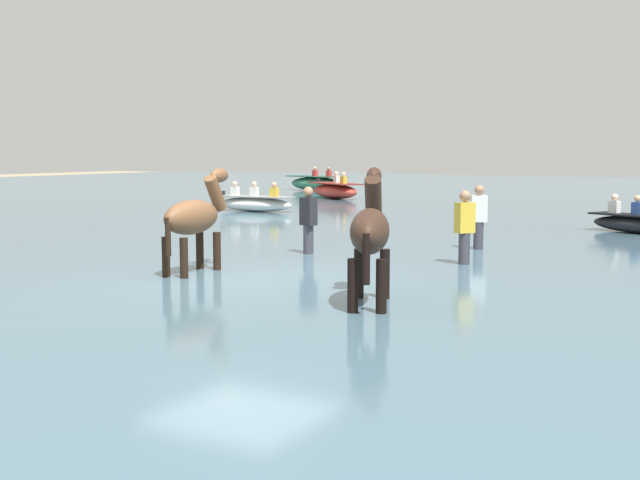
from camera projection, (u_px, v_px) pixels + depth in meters
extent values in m
plane|color=gray|center=(242.00, 300.00, 12.79)|extent=(120.00, 120.00, 0.00)
cube|color=#476675|center=(463.00, 234.00, 21.40)|extent=(90.00, 90.00, 0.32)
ellipsoid|color=brown|center=(192.00, 217.00, 13.31)|extent=(0.62, 1.46, 0.57)
cylinder|color=black|center=(200.00, 259.00, 13.91)|extent=(0.13, 0.13, 0.96)
cylinder|color=black|center=(217.00, 260.00, 13.77)|extent=(0.13, 0.13, 0.96)
cylinder|color=black|center=(166.00, 267.00, 13.01)|extent=(0.13, 0.13, 0.96)
cylinder|color=black|center=(184.00, 268.00, 12.87)|extent=(0.13, 0.13, 0.96)
cylinder|color=brown|center=(215.00, 193.00, 13.94)|extent=(0.27, 0.54, 0.65)
ellipsoid|color=brown|center=(219.00, 175.00, 14.04)|extent=(0.25, 0.50, 0.24)
cylinder|color=black|center=(168.00, 237.00, 12.72)|extent=(0.09, 0.09, 0.61)
ellipsoid|color=#382319|center=(370.00, 231.00, 10.52)|extent=(1.04, 1.55, 0.59)
cylinder|color=black|center=(359.00, 285.00, 11.14)|extent=(0.14, 0.14, 1.00)
cylinder|color=black|center=(385.00, 285.00, 11.10)|extent=(0.14, 0.14, 1.00)
cylinder|color=black|center=(353.00, 298.00, 10.12)|extent=(0.14, 0.14, 1.00)
cylinder|color=black|center=(381.00, 299.00, 10.08)|extent=(0.14, 0.14, 1.00)
cylinder|color=#382319|center=(373.00, 199.00, 11.24)|extent=(0.42, 0.59, 0.67)
ellipsoid|color=#382319|center=(374.00, 176.00, 11.36)|extent=(0.39, 0.55, 0.25)
cylinder|color=black|center=(366.00, 259.00, 9.86)|extent=(0.09, 0.09, 0.63)
ellipsoid|color=#337556|center=(316.00, 184.00, 41.01)|extent=(3.85, 2.42, 0.70)
cube|color=#1E4634|center=(316.00, 176.00, 40.97)|extent=(3.70, 2.33, 0.04)
cube|color=red|center=(329.00, 174.00, 40.16)|extent=(0.31, 0.26, 0.30)
sphere|color=#A37556|center=(329.00, 169.00, 40.13)|extent=(0.18, 0.18, 0.18)
cube|color=red|center=(315.00, 173.00, 40.90)|extent=(0.31, 0.26, 0.30)
sphere|color=tan|center=(315.00, 168.00, 40.88)|extent=(0.18, 0.18, 0.18)
ellipsoid|color=black|center=(636.00, 225.00, 19.95)|extent=(2.48, 1.77, 0.41)
cube|color=black|center=(636.00, 215.00, 19.92)|extent=(2.38, 1.70, 0.04)
cube|color=white|center=(614.00, 207.00, 20.50)|extent=(0.31, 0.28, 0.30)
sphere|color=beige|center=(615.00, 197.00, 20.48)|extent=(0.18, 0.18, 0.18)
cube|color=#3356A8|center=(638.00, 208.00, 19.94)|extent=(0.31, 0.28, 0.30)
sphere|color=tan|center=(638.00, 199.00, 19.91)|extent=(0.18, 0.18, 0.18)
ellipsoid|color=#BC382D|center=(335.00, 191.00, 34.35)|extent=(3.31, 2.68, 0.62)
cube|color=maroon|center=(335.00, 183.00, 34.31)|extent=(3.18, 2.58, 0.04)
cube|color=black|center=(318.00, 181.00, 35.67)|extent=(0.19, 0.20, 0.18)
cube|color=gold|center=(344.00, 180.00, 33.46)|extent=(0.32, 0.29, 0.30)
sphere|color=beige|center=(344.00, 174.00, 33.44)|extent=(0.18, 0.18, 0.18)
cube|color=white|center=(337.00, 179.00, 34.33)|extent=(0.32, 0.29, 0.30)
sphere|color=beige|center=(337.00, 174.00, 34.30)|extent=(0.18, 0.18, 0.18)
ellipsoid|color=silver|center=(255.00, 204.00, 27.01)|extent=(2.77, 0.94, 0.47)
cube|color=gray|center=(255.00, 197.00, 26.99)|extent=(2.66, 0.90, 0.04)
cube|color=black|center=(222.00, 194.00, 27.59)|extent=(0.12, 0.16, 0.18)
cube|color=gold|center=(274.00, 192.00, 26.56)|extent=(0.27, 0.19, 0.30)
sphere|color=tan|center=(274.00, 185.00, 26.53)|extent=(0.18, 0.18, 0.18)
cube|color=white|center=(254.00, 192.00, 26.91)|extent=(0.27, 0.19, 0.30)
sphere|color=beige|center=(254.00, 184.00, 26.89)|extent=(0.18, 0.18, 0.18)
cube|color=white|center=(235.00, 191.00, 27.28)|extent=(0.27, 0.19, 0.30)
sphere|color=beige|center=(235.00, 184.00, 27.25)|extent=(0.18, 0.18, 0.18)
cylinder|color=#383842|center=(478.00, 243.00, 16.67)|extent=(0.20, 0.20, 0.88)
cube|color=white|center=(479.00, 209.00, 16.60)|extent=(0.38, 0.32, 0.54)
sphere|color=#A37556|center=(479.00, 190.00, 16.55)|extent=(0.20, 0.20, 0.20)
cylinder|color=#383842|center=(308.00, 248.00, 15.94)|extent=(0.20, 0.20, 0.88)
cube|color=#232328|center=(308.00, 211.00, 15.87)|extent=(0.37, 0.30, 0.54)
sphere|color=#A37556|center=(308.00, 192.00, 15.82)|extent=(0.20, 0.20, 0.20)
cylinder|color=#383842|center=(464.00, 257.00, 14.46)|extent=(0.20, 0.20, 0.88)
cube|color=gold|center=(465.00, 218.00, 14.38)|extent=(0.35, 0.38, 0.54)
sphere|color=#A37556|center=(465.00, 196.00, 14.34)|extent=(0.20, 0.20, 0.20)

